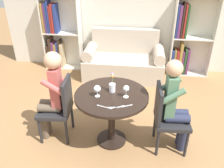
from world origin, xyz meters
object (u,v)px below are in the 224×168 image
Objects in this scene: wine_glass_left at (97,89)px; person_left at (51,94)px; bookshelf_left at (58,35)px; bookshelf_right at (186,41)px; wine_glass_right at (126,89)px; flower_vase at (112,86)px; couch at (124,61)px; chair_right at (167,116)px; chair_left at (60,106)px; person_right at (176,105)px.

person_left is at bearing 173.30° from wine_glass_left.
bookshelf_left is at bearing -167.18° from person_left.
bookshelf_right is 3.02m from person_left.
wine_glass_right is 0.60× the size of flower_vase.
chair_right is at bearing -70.82° from couch.
bookshelf_right reaches higher than chair_right.
chair_left is at bearing 176.36° from wine_glass_right.
bookshelf_left is 2.62m from flower_vase.
chair_left is 0.95m from wine_glass_right.
person_left is at bearing -87.43° from chair_left.
wine_glass_right is at bearing -84.88° from couch.
chair_right is (2.15, -2.27, -0.23)m from bookshelf_left.
chair_left is 0.21m from person_left.
wine_glass_left is at bearing 89.07° from chair_right.
wine_glass_right is (-0.52, -0.02, 0.37)m from chair_right.
chair_left is 6.08× the size of wine_glass_left.
person_right is at bearing 3.30° from wine_glass_left.
bookshelf_right is 10.03× the size of wine_glass_right.
chair_left is (-0.70, -1.97, 0.18)m from couch.
bookshelf_left is 10.61× the size of wine_glass_left.
bookshelf_left is 10.03× the size of wine_glass_right.
wine_glass_right is at bearing -54.58° from bookshelf_left.
person_right is (-0.44, -2.26, -0.04)m from bookshelf_right.
wine_glass_left is (-0.17, -2.05, 0.53)m from couch.
flower_vase is at bearing -56.49° from bookshelf_left.
chair_right reaches higher than wine_glass_left.
bookshelf_right reaches higher than flower_vase.
bookshelf_left is 1.74× the size of chair_left.
wine_glass_right reaches higher than chair_right.
bookshelf_left and bookshelf_right have the same top height.
person_left reaches higher than chair_right.
wine_glass_left is at bearing 79.63° from person_left.
bookshelf_left reaches higher than flower_vase.
wine_glass_left is at bearing 89.40° from person_right.
person_right reaches higher than flower_vase.
wine_glass_right is at bearing 4.26° from wine_glass_left.
flower_vase is at bearing 90.43° from chair_left.
bookshelf_left is at bearing 118.95° from wine_glass_left.
person_right reaches higher than wine_glass_right.
bookshelf_right is 2.31m from person_right.
person_left is (-2.01, -2.25, -0.02)m from bookshelf_right.
chair_left is at bearing 84.59° from chair_right.
flower_vase is (1.45, -2.18, 0.11)m from bookshelf_left.
bookshelf_right is 2.53m from wine_glass_right.
bookshelf_right is at bearing 65.45° from wine_glass_right.
flower_vase is (-1.23, -2.19, 0.12)m from bookshelf_right.
bookshelf_left reaches higher than wine_glass_left.
person_right is 0.97m from wine_glass_left.
couch is 10.78× the size of wine_glass_left.
person_left is 1.01× the size of person_right.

